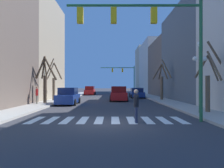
% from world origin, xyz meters
% --- Properties ---
extents(ground_plane, '(240.00, 240.00, 0.00)m').
position_xyz_m(ground_plane, '(0.00, 0.00, 0.00)').
color(ground_plane, '#38383D').
extents(building_row_left, '(6.00, 31.53, 13.90)m').
position_xyz_m(building_row_left, '(-10.73, 11.47, 6.16)').
color(building_row_left, gray).
rests_on(building_row_left, ground_plane).
extents(building_row_right, '(6.00, 64.93, 13.07)m').
position_xyz_m(building_row_right, '(10.73, 26.54, 5.98)').
color(building_row_right, beige).
rests_on(building_row_right, ground_plane).
extents(crosswalk_stripes, '(8.55, 2.60, 0.01)m').
position_xyz_m(crosswalk_stripes, '(0.00, 1.01, 0.00)').
color(crosswalk_stripes, white).
rests_on(crosswalk_stripes, ground_plane).
extents(traffic_signal_near, '(7.30, 0.28, 6.65)m').
position_xyz_m(traffic_signal_near, '(2.40, 0.47, 4.96)').
color(traffic_signal_near, '#236038').
rests_on(traffic_signal_near, ground_plane).
extents(traffic_signal_far, '(7.31, 0.28, 6.10)m').
position_xyz_m(traffic_signal_far, '(2.89, 35.65, 4.46)').
color(traffic_signal_far, '#236038').
rests_on(traffic_signal_far, ground_plane).
extents(street_lamp_right_corner, '(0.95, 0.36, 4.68)m').
position_xyz_m(street_lamp_right_corner, '(6.02, 3.05, 3.44)').
color(street_lamp_right_corner, '#1E4C2D').
rests_on(street_lamp_right_corner, sidewalk_right).
extents(car_parked_right_far, '(2.15, 4.79, 1.53)m').
position_xyz_m(car_parked_right_far, '(4.10, 22.47, 0.72)').
color(car_parked_right_far, navy).
rests_on(car_parked_right_far, ground_plane).
extents(car_driving_away_lane, '(2.07, 4.64, 1.74)m').
position_xyz_m(car_driving_away_lane, '(-4.13, 32.20, 0.81)').
color(car_driving_away_lane, red).
rests_on(car_driving_away_lane, ground_plane).
extents(car_parked_left_near, '(2.20, 4.13, 1.81)m').
position_xyz_m(car_parked_left_near, '(1.08, 15.88, 0.84)').
color(car_parked_left_near, red).
rests_on(car_parked_left_near, ground_plane).
extents(car_at_intersection, '(2.02, 4.42, 1.71)m').
position_xyz_m(car_at_intersection, '(-4.16, 10.80, 0.79)').
color(car_at_intersection, navy).
rests_on(car_at_intersection, ground_plane).
extents(pedestrian_crossing_street, '(0.36, 0.70, 1.69)m').
position_xyz_m(pedestrian_crossing_street, '(-7.00, 9.82, 1.15)').
color(pedestrian_crossing_street, '#7A705B').
rests_on(pedestrian_crossing_street, sidewalk_left).
extents(pedestrian_on_left_sidewalk, '(0.24, 0.75, 1.74)m').
position_xyz_m(pedestrian_on_left_sidewalk, '(1.52, 0.13, 1.03)').
color(pedestrian_on_left_sidewalk, '#282D47').
rests_on(pedestrian_on_left_sidewalk, ground_plane).
extents(street_tree_left_mid, '(1.75, 1.97, 5.01)m').
position_xyz_m(street_tree_left_mid, '(-6.72, 14.85, 2.30)').
color(street_tree_left_mid, brown).
rests_on(street_tree_left_mid, sidewalk_left).
extents(street_tree_left_near, '(2.00, 2.41, 5.07)m').
position_xyz_m(street_tree_left_near, '(6.53, 16.01, 2.46)').
color(street_tree_left_near, brown).
rests_on(street_tree_left_near, sidewalk_right).
extents(street_tree_left_far, '(2.67, 2.51, 4.82)m').
position_xyz_m(street_tree_left_far, '(-6.65, 11.14, 2.63)').
color(street_tree_left_far, '#473828').
rests_on(street_tree_left_far, sidewalk_left).
extents(street_tree_right_mid, '(2.65, 2.17, 4.84)m').
position_xyz_m(street_tree_right_mid, '(6.89, 3.49, 2.30)').
color(street_tree_right_mid, brown).
rests_on(street_tree_right_mid, sidewalk_right).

